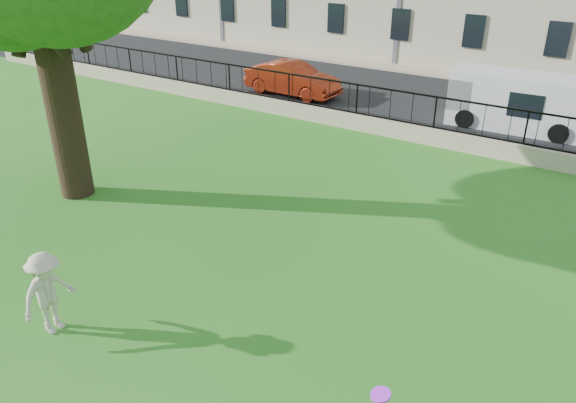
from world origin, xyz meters
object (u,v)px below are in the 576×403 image
Objects in this scene: frisbee at (381,395)px; white_van at (518,102)px; man at (48,293)px; red_sedan at (292,79)px.

frisbee is 16.83m from white_van.
white_van reaches higher than man.
red_sedan is at bearing 125.87° from frisbee.
man is 6.26× the size of frisbee.
red_sedan is (-5.03, 16.30, -0.12)m from man.
man reaches higher than frisbee.
frisbee is at bearing -85.76° from white_van.
white_van reaches higher than red_sedan.
white_van is at bearing -16.79° from man.
man is 17.06m from red_sedan.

